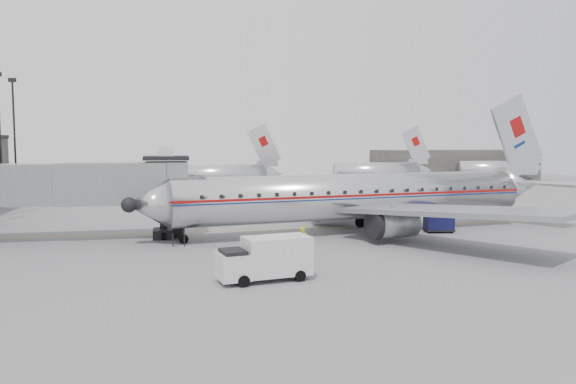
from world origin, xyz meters
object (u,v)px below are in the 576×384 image
at_px(baggage_cart_navy, 439,221).
at_px(baggage_cart_white, 394,222).
at_px(airliner, 363,196).
at_px(service_van, 265,258).
at_px(ramp_worker, 303,241).

xyz_separation_m(baggage_cart_navy, baggage_cart_white, (-4.00, -0.21, 0.02)).
height_order(airliner, baggage_cart_white, airliner).
xyz_separation_m(airliner, service_van, (-10.50, -14.47, -1.76)).
relative_size(airliner, baggage_cart_white, 14.38).
bearing_deg(baggage_cart_white, airliner, 138.84).
height_order(baggage_cart_navy, baggage_cart_white, baggage_cart_white).
height_order(airliner, ramp_worker, airliner).
xyz_separation_m(airliner, baggage_cart_navy, (6.22, -1.12, -2.04)).
relative_size(airliner, baggage_cart_navy, 14.77).
distance_m(airliner, baggage_cart_navy, 6.64).
bearing_deg(airliner, baggage_cart_navy, -19.26).
bearing_deg(ramp_worker, baggage_cart_white, 28.34).
relative_size(airliner, service_van, 7.15).
bearing_deg(baggage_cart_navy, ramp_worker, -143.64).
relative_size(baggage_cart_navy, baggage_cart_white, 0.97).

